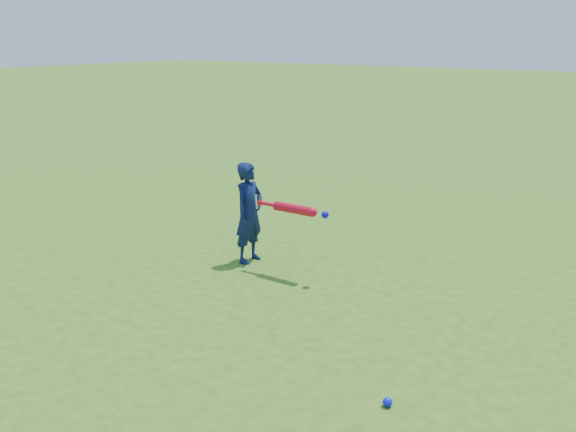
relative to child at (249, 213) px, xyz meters
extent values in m
plane|color=#356618|center=(0.42, -0.22, -0.54)|extent=(80.00, 80.00, 0.00)
imported|color=#0E1844|center=(0.00, 0.00, 0.00)|extent=(0.26, 0.40, 1.07)
sphere|color=#0D15E3|center=(2.47, -1.69, -0.50)|extent=(0.07, 0.07, 0.07)
cylinder|color=red|center=(0.19, -0.05, 0.15)|extent=(0.02, 0.06, 0.06)
cylinder|color=red|center=(0.29, -0.05, 0.15)|extent=(0.21, 0.04, 0.04)
cylinder|color=red|center=(0.61, -0.06, 0.15)|extent=(0.44, 0.10, 0.09)
sphere|color=red|center=(0.82, -0.06, 0.15)|extent=(0.09, 0.09, 0.09)
sphere|color=#0D0CD4|center=(0.97, -0.06, 0.15)|extent=(0.07, 0.07, 0.07)
camera|label=1|loc=(4.05, -5.08, 1.81)|focal=40.00mm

